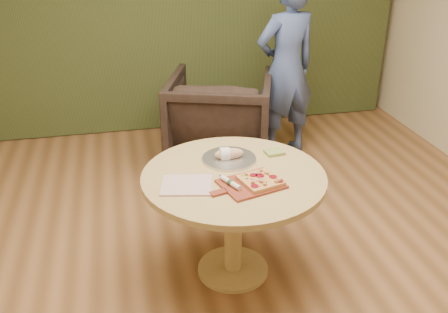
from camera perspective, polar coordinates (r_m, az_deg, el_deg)
name	(u,v)px	position (r m, az deg, el deg)	size (l,w,h in m)	color
room_shell	(252,82)	(2.68, 3.28, 8.50)	(5.04, 6.04, 2.84)	olive
curtain	(179,0)	(5.46, -5.21, 17.43)	(4.80, 0.14, 2.78)	#2D391A
pedestal_table	(234,194)	(3.16, 1.10, -4.26)	(1.15, 1.15, 0.75)	tan
pizza_paddle	(250,184)	(2.97, 2.95, -3.20)	(0.47, 0.37, 0.01)	maroon
flatbread_pizza	(261,180)	(2.98, 4.20, -2.72)	(0.27, 0.27, 0.04)	tan
cutlery_roll	(231,183)	(2.94, 0.76, -3.00)	(0.10, 0.19, 0.03)	silver
newspaper	(187,185)	(2.97, -4.30, -3.28)	(0.30, 0.25, 0.01)	white
serving_tray	(229,159)	(3.27, 0.59, -0.25)	(0.36, 0.36, 0.02)	silver
bread_roll	(228,154)	(3.25, 0.44, 0.31)	(0.19, 0.09, 0.09)	tan
green_packet	(274,152)	(3.37, 5.76, 0.49)	(0.12, 0.10, 0.02)	olive
armchair	(220,115)	(4.76, -0.43, 4.79)	(0.94, 0.88, 0.97)	black
person_standing	(286,68)	(4.87, 7.09, 9.99)	(0.64, 0.42, 1.75)	#3D5085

